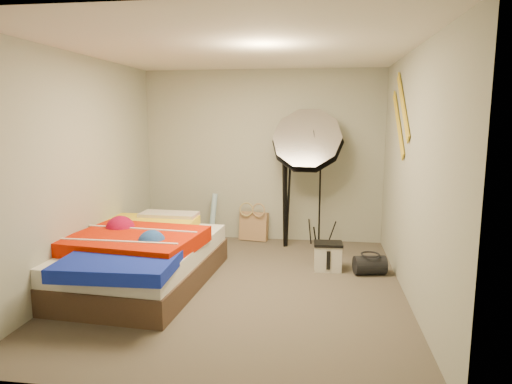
% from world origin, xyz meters
% --- Properties ---
extents(floor, '(4.00, 4.00, 0.00)m').
position_xyz_m(floor, '(0.00, 0.00, 0.00)').
color(floor, brown).
rests_on(floor, ground).
extents(ceiling, '(4.00, 4.00, 0.00)m').
position_xyz_m(ceiling, '(0.00, 0.00, 2.50)').
color(ceiling, silver).
rests_on(ceiling, wall_back).
extents(wall_back, '(3.50, 0.00, 3.50)m').
position_xyz_m(wall_back, '(0.00, 2.00, 1.25)').
color(wall_back, '#9A9E8F').
rests_on(wall_back, floor).
extents(wall_front, '(3.50, 0.00, 3.50)m').
position_xyz_m(wall_front, '(0.00, -2.00, 1.25)').
color(wall_front, '#9A9E8F').
rests_on(wall_front, floor).
extents(wall_left, '(0.00, 4.00, 4.00)m').
position_xyz_m(wall_left, '(-1.75, 0.00, 1.25)').
color(wall_left, '#9A9E8F').
rests_on(wall_left, floor).
extents(wall_right, '(0.00, 4.00, 4.00)m').
position_xyz_m(wall_right, '(1.75, 0.00, 1.25)').
color(wall_right, '#9A9E8F').
rests_on(wall_right, floor).
extents(tote_bag, '(0.45, 0.25, 0.43)m').
position_xyz_m(tote_bag, '(-0.12, 1.90, 0.21)').
color(tote_bag, tan).
rests_on(tote_bag, floor).
extents(wrapping_roll, '(0.16, 0.22, 0.71)m').
position_xyz_m(wrapping_roll, '(-0.71, 1.79, 0.35)').
color(wrapping_roll, '#509ECC').
rests_on(wrapping_roll, floor).
extents(camera_case, '(0.32, 0.24, 0.32)m').
position_xyz_m(camera_case, '(0.96, 0.69, 0.16)').
color(camera_case, beige).
rests_on(camera_case, floor).
extents(duffel_bag, '(0.40, 0.29, 0.22)m').
position_xyz_m(duffel_bag, '(1.45, 0.60, 0.11)').
color(duffel_bag, black).
rests_on(duffel_bag, floor).
extents(wall_stripe_upper, '(0.02, 0.91, 0.78)m').
position_xyz_m(wall_stripe_upper, '(1.73, 0.60, 1.95)').
color(wall_stripe_upper, gold).
rests_on(wall_stripe_upper, wall_right).
extents(wall_stripe_lower, '(0.02, 0.91, 0.78)m').
position_xyz_m(wall_stripe_lower, '(1.73, 0.85, 1.75)').
color(wall_stripe_lower, gold).
rests_on(wall_stripe_lower, wall_right).
extents(bed, '(1.59, 2.31, 0.61)m').
position_xyz_m(bed, '(-1.12, -0.04, 0.31)').
color(bed, '#493426').
rests_on(bed, floor).
extents(photo_umbrella, '(1.23, 0.95, 2.05)m').
position_xyz_m(photo_umbrella, '(0.67, 1.65, 1.47)').
color(photo_umbrella, black).
rests_on(photo_umbrella, floor).
extents(camera_tripod, '(0.09, 0.09, 1.38)m').
position_xyz_m(camera_tripod, '(0.38, 1.63, 0.79)').
color(camera_tripod, black).
rests_on(camera_tripod, floor).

